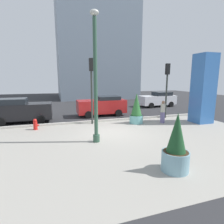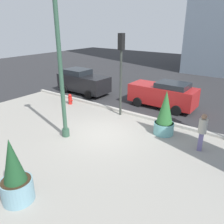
% 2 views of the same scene
% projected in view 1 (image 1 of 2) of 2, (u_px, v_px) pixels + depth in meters
% --- Properties ---
extents(ground_plane, '(60.00, 60.00, 0.00)m').
position_uv_depth(ground_plane, '(98.00, 119.00, 15.25)').
color(ground_plane, '#2D2D30').
extents(plaza_pavement, '(18.00, 10.00, 0.02)m').
position_uv_depth(plaza_pavement, '(125.00, 143.00, 9.63)').
color(plaza_pavement, '#9E998E').
rests_on(plaza_pavement, ground_plane).
extents(curb_strip, '(18.00, 0.24, 0.16)m').
position_uv_depth(curb_strip, '(101.00, 121.00, 14.41)').
color(curb_strip, '#B7B2A8').
rests_on(curb_strip, ground_plane).
extents(lamp_post, '(0.44, 0.44, 6.65)m').
position_uv_depth(lamp_post, '(95.00, 81.00, 9.29)').
color(lamp_post, '#335642').
rests_on(lamp_post, ground_plane).
extents(art_pillar_blue, '(1.32, 1.32, 5.20)m').
position_uv_depth(art_pillar_blue, '(203.00, 89.00, 13.80)').
color(art_pillar_blue, '#3870BC').
rests_on(art_pillar_blue, ground_plane).
extents(potted_plant_mid_plaza, '(1.00, 1.00, 2.21)m').
position_uv_depth(potted_plant_mid_plaza, '(176.00, 148.00, 6.62)').
color(potted_plant_mid_plaza, '#7AA8B7').
rests_on(potted_plant_mid_plaza, ground_plane).
extents(potted_plant_curbside, '(1.01, 1.01, 2.30)m').
position_uv_depth(potted_plant_curbside, '(136.00, 110.00, 13.79)').
color(potted_plant_curbside, '#6BB2B2').
rests_on(potted_plant_curbside, ground_plane).
extents(fire_hydrant, '(0.36, 0.26, 0.75)m').
position_uv_depth(fire_hydrant, '(35.00, 124.00, 12.13)').
color(fire_hydrant, red).
rests_on(fire_hydrant, ground_plane).
extents(traffic_light_far_side, '(0.28, 0.42, 4.61)m').
position_uv_depth(traffic_light_far_side, '(167.00, 82.00, 15.35)').
color(traffic_light_far_side, '#333833').
rests_on(traffic_light_far_side, ground_plane).
extents(traffic_light_corner, '(0.28, 0.42, 4.82)m').
position_uv_depth(traffic_light_corner, '(91.00, 81.00, 13.21)').
color(traffic_light_corner, '#333833').
rests_on(traffic_light_corner, ground_plane).
extents(car_intersection, '(4.41, 1.95, 1.79)m').
position_uv_depth(car_intersection, '(102.00, 106.00, 16.73)').
color(car_intersection, red).
rests_on(car_intersection, ground_plane).
extents(car_passing_lane, '(4.55, 2.20, 1.77)m').
position_uv_depth(car_passing_lane, '(158.00, 99.00, 22.22)').
color(car_passing_lane, silver).
rests_on(car_passing_lane, ground_plane).
extents(car_curb_east, '(4.33, 2.08, 1.89)m').
position_uv_depth(car_curb_east, '(22.00, 110.00, 14.10)').
color(car_curb_east, black).
rests_on(car_curb_east, ground_plane).
extents(pedestrian_crossing, '(0.43, 0.43, 1.73)m').
position_uv_depth(pedestrian_crossing, '(163.00, 111.00, 13.91)').
color(pedestrian_crossing, slate).
rests_on(pedestrian_crossing, ground_plane).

